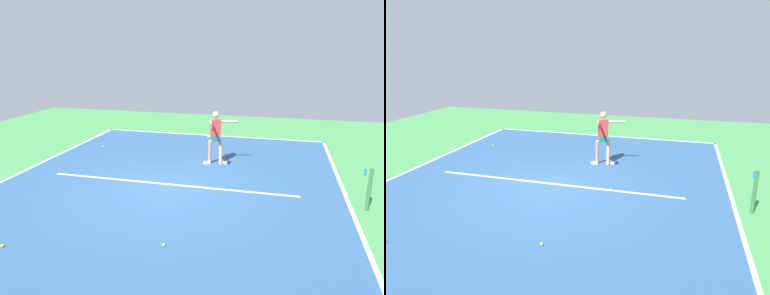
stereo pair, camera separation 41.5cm
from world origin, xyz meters
The scene contains 14 objects.
ground_plane centered at (0.00, 0.00, 0.00)m, with size 22.88×22.88×0.00m, color #428E4C.
court_surface centered at (0.00, 0.00, 0.00)m, with size 9.78×13.09×0.00m, color #2D5484.
court_line_baseline_near centered at (0.00, -6.50, 0.00)m, with size 9.78×0.10×0.01m, color white.
court_line_sideline_left centered at (-4.84, 0.00, 0.00)m, with size 0.10×13.09×0.01m, color white.
court_line_sideline_right centered at (4.84, 0.00, 0.00)m, with size 0.10×13.09×0.01m, color white.
court_line_service centered at (0.00, -0.43, 0.00)m, with size 7.33×0.10×0.01m, color white.
court_line_centre_mark centered at (0.00, -6.30, 0.00)m, with size 0.10×0.30×0.01m, color white.
net_post centered at (-5.19, 0.00, 0.54)m, with size 0.09×0.09×1.07m, color #38753D.
tennis_player centered at (-0.97, -2.58, 1.05)m, with size 1.11×1.30×1.81m.
tennis_ball_by_baseline centered at (3.71, -3.53, 0.03)m, with size 0.07×0.07×0.07m, color yellow.
tennis_ball_centre_court centered at (-1.74, -0.34, 0.03)m, with size 0.07×0.07×0.07m, color yellow.
tennis_ball_near_player centered at (2.18, 3.57, 0.03)m, with size 0.07×0.07×0.07m, color #CCE033.
tennis_ball_near_service_line centered at (-0.91, 2.75, 0.03)m, with size 0.07×0.07×0.07m, color #C6E53D.
water_bottle centered at (-5.66, -2.59, 0.11)m, with size 0.07×0.07×0.22m, color blue.
Camera 1 is at (-2.98, 8.66, 3.83)m, focal length 33.09 mm.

